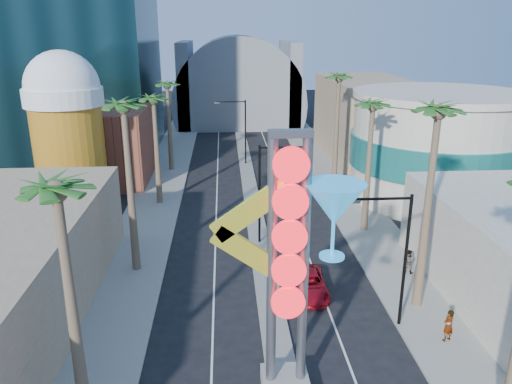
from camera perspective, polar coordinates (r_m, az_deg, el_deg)
name	(u,v)px	position (r m, az deg, el deg)	size (l,w,h in m)	color
sidewalk_west	(161,187)	(54.26, -10.82, 0.55)	(5.00, 100.00, 0.15)	gray
sidewalk_east	(336,184)	(55.17, 9.15, 0.94)	(5.00, 100.00, 0.15)	gray
median	(248,177)	(56.75, -0.91, 1.68)	(1.60, 84.00, 0.15)	gray
brick_filler_west	(102,146)	(57.26, -17.20, 5.06)	(10.00, 10.00, 8.00)	brown
filler_east	(365,118)	(67.89, 12.39, 8.31)	(10.00, 20.00, 10.00)	#987F62
beer_mug	(67,125)	(49.21, -20.81, 7.19)	(7.00, 7.00, 14.50)	#B16C17
turquoise_building	(436,147)	(51.89, 19.88, 4.88)	(16.60, 16.60, 10.60)	#BAB09D
canopy	(238,99)	(89.14, -2.03, 10.60)	(22.00, 16.00, 22.00)	slate
neon_sign	(307,251)	(21.57, 5.88, -6.69)	(6.53, 2.60, 12.55)	gray
streetlight_0	(267,185)	(38.20, 1.23, 0.83)	(3.79, 0.25, 8.00)	black
streetlight_1	(241,126)	(61.41, -1.73, 7.58)	(3.79, 0.25, 8.00)	black
streetlight_2	(398,250)	(28.49, 15.91, -6.35)	(3.45, 0.25, 8.00)	black
palm_0	(58,206)	(20.41, -21.68, -1.48)	(2.40, 2.40, 11.70)	brown
palm_1	(124,118)	(33.37, -14.82, 8.16)	(2.40, 2.40, 12.70)	brown
palm_2	(154,106)	(47.23, -11.59, 9.60)	(2.40, 2.40, 11.20)	brown
palm_3	(167,90)	(59.03, -10.09, 11.39)	(2.40, 2.40, 11.20)	brown
palm_5	(437,126)	(29.20, 19.99, 7.15)	(2.40, 2.40, 13.20)	brown
palm_6	(372,114)	(40.53, 13.16, 8.73)	(2.40, 2.40, 11.70)	brown
palm_7	(339,85)	(51.91, 9.46, 11.99)	(2.40, 2.40, 12.70)	brown
red_pickup	(309,284)	(32.80, 6.04, -10.39)	(2.24, 4.85, 1.35)	#A50C1A
pedestrian_a	(448,325)	(29.72, 21.12, -14.03)	(0.68, 0.45, 1.87)	gray
pedestrian_b	(408,261)	(36.31, 16.97, -7.58)	(0.83, 0.64, 1.70)	gray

